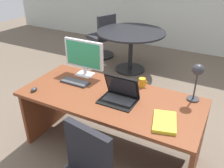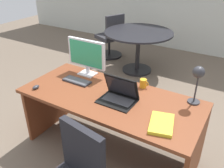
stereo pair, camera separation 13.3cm
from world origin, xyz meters
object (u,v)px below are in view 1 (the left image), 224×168
(meeting_table, at_px, (131,41))
(meeting_chair_near, at_px, (102,40))
(coffee_mug, at_px, (142,82))
(desk, at_px, (112,110))
(monitor, at_px, (84,55))
(desk_lamp, at_px, (197,75))
(laptop, at_px, (120,92))
(book, at_px, (165,122))
(mouse, at_px, (34,90))
(keyboard, at_px, (75,82))

(meeting_table, distance_m, meeting_chair_near, 0.91)
(meeting_chair_near, bearing_deg, coffee_mug, -50.97)
(meeting_chair_near, bearing_deg, desk, -58.01)
(monitor, relative_size, meeting_chair_near, 0.53)
(desk, distance_m, desk_lamp, 0.94)
(laptop, height_order, meeting_table, laptop)
(desk_lamp, height_order, book, desk_lamp)
(monitor, distance_m, mouse, 0.67)
(laptop, xyz_separation_m, book, (0.51, -0.18, -0.06))
(desk, height_order, laptop, laptop)
(monitor, distance_m, book, 1.24)
(meeting_table, bearing_deg, keyboard, -84.12)
(keyboard, bearing_deg, desk_lamp, 10.47)
(coffee_mug, height_order, meeting_chair_near, meeting_chair_near)
(laptop, relative_size, coffee_mug, 3.52)
(desk_lamp, xyz_separation_m, book, (-0.14, -0.48, -0.27))
(mouse, bearing_deg, laptop, 17.91)
(coffee_mug, bearing_deg, laptop, -105.69)
(monitor, bearing_deg, laptop, -25.74)
(mouse, bearing_deg, monitor, 65.83)
(laptop, bearing_deg, coffee_mug, 74.31)
(monitor, bearing_deg, coffee_mug, 4.14)
(meeting_chair_near, bearing_deg, mouse, -74.76)
(mouse, distance_m, meeting_chair_near, 2.87)
(keyboard, relative_size, book, 0.97)
(desk, distance_m, laptop, 0.31)
(book, height_order, meeting_chair_near, meeting_chair_near)
(desk, xyz_separation_m, desk_lamp, (0.76, 0.25, 0.49))
(desk_lamp, relative_size, coffee_mug, 3.90)
(laptop, xyz_separation_m, coffee_mug, (0.10, 0.35, -0.03))
(desk, distance_m, mouse, 0.86)
(meeting_table, bearing_deg, laptop, -69.07)
(desk, xyz_separation_m, meeting_table, (-0.69, 2.06, 0.06))
(desk, relative_size, laptop, 5.24)
(desk, xyz_separation_m, book, (0.62, -0.23, 0.22))
(laptop, distance_m, mouse, 0.92)
(mouse, bearing_deg, keyboard, 52.23)
(laptop, distance_m, desk_lamp, 0.74)
(meeting_table, bearing_deg, monitor, -83.88)
(desk, distance_m, coffee_mug, 0.44)
(coffee_mug, bearing_deg, desk_lamp, -4.65)
(keyboard, xyz_separation_m, mouse, (-0.27, -0.35, 0.01))
(monitor, relative_size, mouse, 5.74)
(desk, bearing_deg, coffee_mug, 54.00)
(desk_lamp, bearing_deg, mouse, -158.96)
(desk, distance_m, monitor, 0.71)
(desk, xyz_separation_m, coffee_mug, (0.21, 0.29, 0.25))
(coffee_mug, bearing_deg, meeting_chair_near, 129.03)
(mouse, height_order, meeting_table, meeting_table)
(monitor, relative_size, meeting_table, 0.40)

